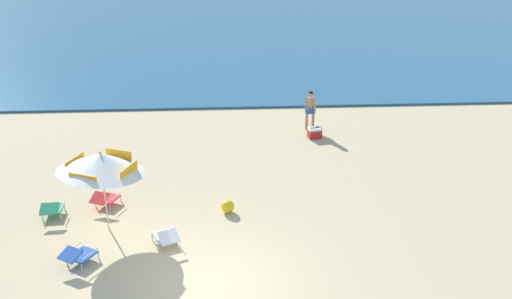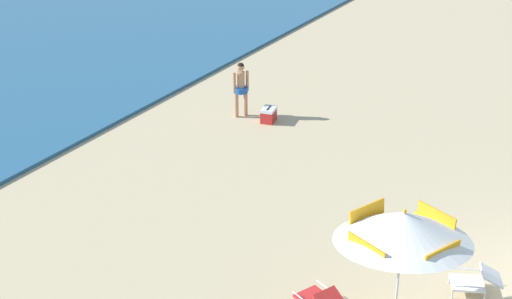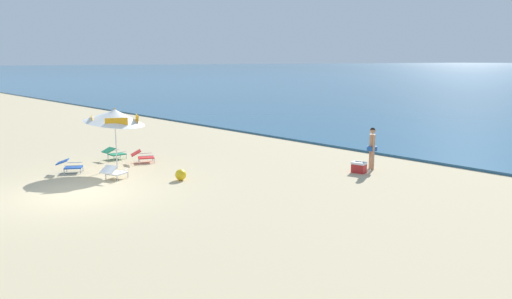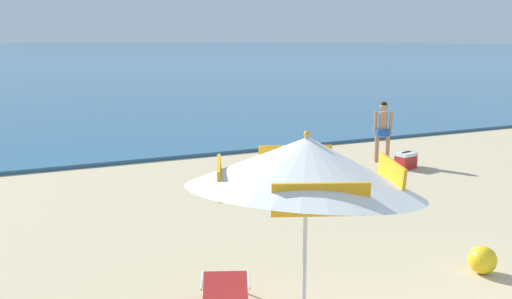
% 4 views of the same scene
% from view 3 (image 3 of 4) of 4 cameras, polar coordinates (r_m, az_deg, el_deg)
% --- Properties ---
extents(ground_plane, '(800.00, 800.00, 0.00)m').
position_cam_3_polar(ground_plane, '(16.34, -19.67, -4.83)').
color(ground_plane, tan).
extents(beach_umbrella_striped_main, '(3.18, 3.17, 2.38)m').
position_cam_3_polar(beach_umbrella_striped_main, '(19.46, -15.79, 3.66)').
color(beach_umbrella_striped_main, silver).
rests_on(beach_umbrella_striped_main, ground).
extents(lounge_chair_under_umbrella, '(0.84, 1.02, 0.52)m').
position_cam_3_polar(lounge_chair_under_umbrella, '(17.88, -15.86, -2.46)').
color(lounge_chair_under_umbrella, white).
rests_on(lounge_chair_under_umbrella, ground).
extents(lounge_chair_beside_umbrella, '(0.84, 1.02, 0.52)m').
position_cam_3_polar(lounge_chair_beside_umbrella, '(20.56, -12.78, -0.71)').
color(lounge_chair_beside_umbrella, red).
rests_on(lounge_chair_beside_umbrella, ground).
extents(lounge_chair_facing_sea, '(0.62, 0.91, 0.51)m').
position_cam_3_polar(lounge_chair_facing_sea, '(21.51, -15.85, -0.37)').
color(lounge_chair_facing_sea, '#1E7F56').
rests_on(lounge_chair_facing_sea, ground).
extents(lounge_chair_spare_folded, '(0.90, 1.01, 0.50)m').
position_cam_3_polar(lounge_chair_spare_folded, '(19.46, -20.45, -1.70)').
color(lounge_chair_spare_folded, '#1E4799').
rests_on(lounge_chair_spare_folded, ground).
extents(person_standing_near_shore, '(0.39, 0.39, 1.58)m').
position_cam_3_polar(person_standing_near_shore, '(19.23, 13.08, 0.48)').
color(person_standing_near_shore, tan).
rests_on(person_standing_near_shore, ground).
extents(cooler_box, '(0.56, 0.44, 0.43)m').
position_cam_3_polar(cooler_box, '(18.64, 11.63, -1.99)').
color(cooler_box, red).
rests_on(cooler_box, ground).
extents(beach_ball, '(0.38, 0.38, 0.38)m').
position_cam_3_polar(beach_ball, '(17.31, -8.57, -2.86)').
color(beach_ball, yellow).
rests_on(beach_ball, ground).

